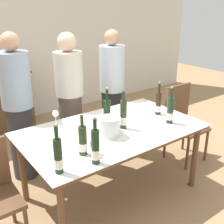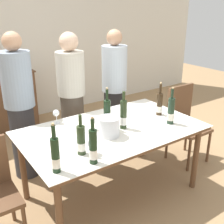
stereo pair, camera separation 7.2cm
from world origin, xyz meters
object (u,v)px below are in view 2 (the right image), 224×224
wine_bottle_5 (160,104)px  wine_glass_1 (94,121)px  ice_bucket (109,126)px  wine_bottle_3 (123,115)px  wine_bottle_1 (93,147)px  wine_bottle_0 (171,111)px  wine_bottle_6 (107,115)px  wine_bottle_2 (81,141)px  person_guest_left (72,101)px  person_guest_right (114,92)px  wine_glass_0 (56,114)px  wine_bottle_4 (55,155)px  person_host (20,109)px  dining_table (112,135)px  wine_glass_2 (92,144)px  chair_right_end (184,119)px

wine_bottle_5 → wine_glass_1: wine_bottle_5 is taller
ice_bucket → wine_bottle_5: bearing=9.0°
wine_bottle_3 → wine_bottle_1: bearing=-146.5°
wine_bottle_1 → wine_bottle_5: wine_bottle_1 is taller
ice_bucket → wine_bottle_5: (0.75, 0.12, 0.03)m
wine_bottle_0 → wine_bottle_6: 0.66m
ice_bucket → wine_bottle_0: size_ratio=0.52×
wine_bottle_0 → wine_bottle_2: (-1.06, -0.03, -0.01)m
ice_bucket → person_guest_left: 0.95m
wine_bottle_3 → person_guest_right: bearing=59.6°
wine_bottle_5 → person_guest_left: bearing=128.6°
wine_bottle_3 → wine_bottle_0: bearing=-21.1°
ice_bucket → wine_glass_0: size_ratio=1.38×
wine_bottle_0 → wine_bottle_1: (-1.05, -0.20, 0.01)m
ice_bucket → wine_glass_0: bearing=117.1°
wine_bottle_1 → wine_glass_0: 0.89m
wine_bottle_6 → wine_glass_0: wine_bottle_6 is taller
wine_bottle_4 → person_host: person_host is taller
dining_table → wine_glass_2: 0.54m
wine_bottle_2 → person_guest_left: bearing=66.5°
wine_glass_2 → wine_bottle_4: bearing=-168.9°
ice_bucket → wine_bottle_5: 0.76m
ice_bucket → wine_bottle_1: wine_bottle_1 is taller
wine_bottle_6 → wine_bottle_3: bearing=-29.4°
wine_bottle_3 → wine_bottle_5: (0.54, 0.06, -0.02)m
wine_glass_1 → wine_glass_2: size_ratio=1.06×
person_host → wine_glass_0: bearing=-61.5°
wine_bottle_5 → wine_glass_1: bearing=174.8°
person_guest_left → dining_table: bearing=-89.3°
wine_bottle_0 → wine_bottle_1: 1.07m
wine_bottle_3 → wine_glass_0: 0.70m
wine_bottle_3 → wine_glass_1: wine_bottle_3 is taller
person_guest_left → wine_bottle_2: bearing=-113.5°
person_guest_right → wine_glass_1: bearing=-135.7°
ice_bucket → wine_glass_2: ice_bucket is taller
wine_bottle_5 → wine_glass_2: (-1.06, -0.33, -0.03)m
person_guest_left → wine_bottle_6: bearing=-91.9°
wine_bottle_1 → wine_glass_2: bearing=62.0°
chair_right_end → person_guest_right: (-0.55, 0.77, 0.27)m
wine_bottle_6 → person_guest_left: size_ratio=0.26×
wine_glass_2 → person_guest_left: (0.40, 1.15, -0.03)m
wine_bottle_5 → wine_bottle_4: bearing=-164.4°
wine_bottle_3 → wine_glass_2: wine_bottle_3 is taller
wine_bottle_3 → chair_right_end: size_ratio=0.40×
ice_bucket → wine_bottle_1: size_ratio=0.52×
person_host → wine_bottle_3: bearing=-51.9°
person_host → wine_glass_2: bearing=-80.0°
person_guest_left → wine_bottle_3: bearing=-82.8°
wine_bottle_0 → wine_bottle_4: (-1.34, -0.15, 0.00)m
chair_right_end → person_host: person_host is taller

